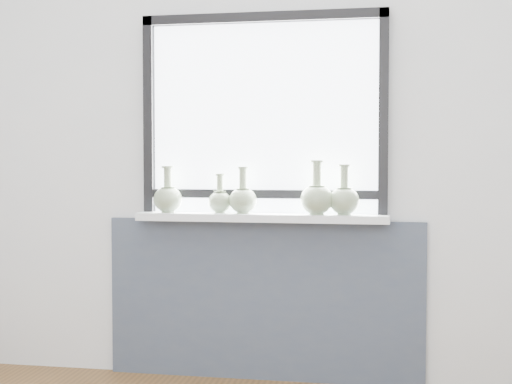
% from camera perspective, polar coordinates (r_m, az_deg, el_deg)
% --- Properties ---
extents(back_wall, '(3.60, 0.02, 2.60)m').
position_cam_1_polar(back_wall, '(3.81, 0.69, 4.39)').
color(back_wall, silver).
rests_on(back_wall, ground).
extents(apron_panel, '(1.70, 0.03, 0.86)m').
position_cam_1_polar(apron_panel, '(3.86, 0.61, -8.64)').
color(apron_panel, '#3F4856').
rests_on(apron_panel, ground).
extents(windowsill, '(1.32, 0.18, 0.04)m').
position_cam_1_polar(windowsill, '(3.72, 0.43, -2.04)').
color(windowsill, white).
rests_on(windowsill, apron_panel).
extents(window, '(1.30, 0.06, 1.05)m').
position_cam_1_polar(window, '(3.78, 0.60, 6.54)').
color(window, black).
rests_on(window, windowsill).
extents(vase_a, '(0.15, 0.15, 0.25)m').
position_cam_1_polar(vase_a, '(3.82, -7.07, -0.43)').
color(vase_a, '#94AC85').
rests_on(vase_a, windowsill).
extents(vase_b, '(0.12, 0.12, 0.21)m').
position_cam_1_polar(vase_b, '(3.77, -2.91, -0.66)').
color(vase_b, '#94AC85').
rests_on(vase_b, windowsill).
extents(vase_c, '(0.15, 0.15, 0.25)m').
position_cam_1_polar(vase_c, '(3.73, -1.05, -0.52)').
color(vase_c, '#94AC85').
rests_on(vase_c, windowsill).
extents(vase_d, '(0.17, 0.17, 0.28)m').
position_cam_1_polar(vase_d, '(3.65, 4.88, -0.43)').
color(vase_d, '#94AC85').
rests_on(vase_d, windowsill).
extents(vase_e, '(0.16, 0.16, 0.26)m').
position_cam_1_polar(vase_e, '(3.66, 7.06, -0.54)').
color(vase_e, '#94AC85').
rests_on(vase_e, windowsill).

